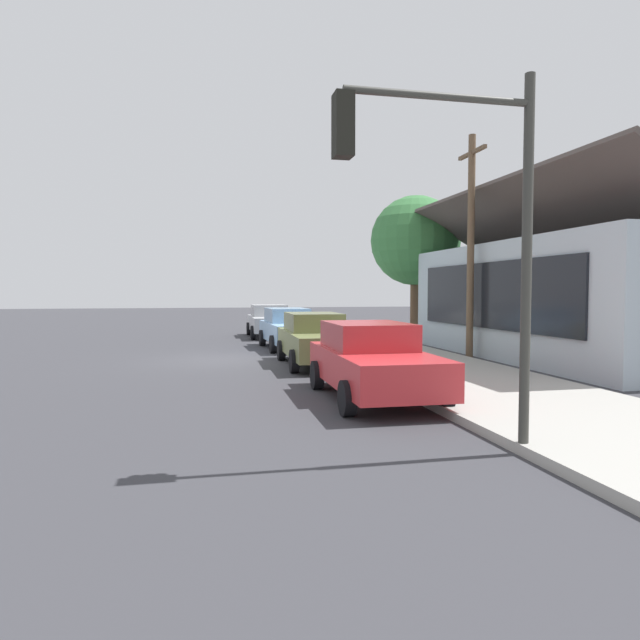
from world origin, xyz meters
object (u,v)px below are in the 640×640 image
object	(u,v)px
car_skyblue	(289,328)
car_olive	(315,339)
fire_hydrant_red	(400,361)
car_silver	(270,320)
car_cherry	(372,360)
traffic_light_main	(455,199)
shade_tree	(415,241)
utility_pole_wooden	(471,242)

from	to	relation	value
car_skyblue	car_olive	world-z (taller)	same
fire_hydrant_red	car_silver	bearing A→B (deg)	-173.73
car_skyblue	fire_hydrant_red	bearing A→B (deg)	8.78
car_silver	car_olive	size ratio (longest dim) A/B	0.98
car_cherry	traffic_light_main	bearing A→B (deg)	-2.08
car_cherry	shade_tree	bearing A→B (deg)	155.70
car_silver	shade_tree	bearing A→B (deg)	66.42
shade_tree	fire_hydrant_red	xyz separation A→B (m)	(11.29, -4.92, -4.11)
utility_pole_wooden	car_skyblue	bearing A→B (deg)	-128.52
car_skyblue	shade_tree	distance (m)	8.00
traffic_light_main	utility_pole_wooden	world-z (taller)	utility_pole_wooden
car_cherry	car_olive	bearing A→B (deg)	-178.30
traffic_light_main	fire_hydrant_red	distance (m)	7.36
traffic_light_main	car_silver	bearing A→B (deg)	179.75
traffic_light_main	car_cherry	bearing A→B (deg)	177.01
shade_tree	car_silver	bearing A→B (deg)	-114.60
car_cherry	fire_hydrant_red	distance (m)	2.64
shade_tree	utility_pole_wooden	distance (m)	7.34
car_olive	traffic_light_main	xyz separation A→B (m)	(9.85, -0.15, 2.68)
fire_hydrant_red	traffic_light_main	bearing A→B (deg)	-14.28
car_silver	car_cherry	distance (m)	16.46
car_olive	utility_pole_wooden	world-z (taller)	utility_pole_wooden
car_olive	car_cherry	bearing A→B (deg)	2.01
car_skyblue	utility_pole_wooden	distance (m)	7.73
car_cherry	shade_tree	xyz separation A→B (m)	(-13.49, 6.35, 3.79)
car_silver	car_skyblue	size ratio (longest dim) A/B	0.99
shade_tree	car_skyblue	bearing A→B (deg)	-66.21
shade_tree	car_olive	bearing A→B (deg)	-38.90
traffic_light_main	fire_hydrant_red	bearing A→B (deg)	165.72
utility_pole_wooden	traffic_light_main	bearing A→B (deg)	-28.18
shade_tree	traffic_light_main	xyz separation A→B (m)	(17.81, -6.58, -1.11)
shade_tree	traffic_light_main	bearing A→B (deg)	-20.26
car_olive	utility_pole_wooden	bearing A→B (deg)	98.65
traffic_light_main	utility_pole_wooden	distance (m)	11.99
car_skyblue	utility_pole_wooden	world-z (taller)	utility_pole_wooden
car_silver	car_skyblue	xyz separation A→B (m)	(5.81, 0.03, -0.00)
car_silver	car_olive	xyz separation A→B (m)	(10.93, 0.06, -0.00)
car_olive	utility_pole_wooden	xyz separation A→B (m)	(-0.72, 5.51, 3.11)
utility_pole_wooden	fire_hydrant_red	xyz separation A→B (m)	(4.04, -4.00, -3.43)
car_cherry	utility_pole_wooden	size ratio (longest dim) A/B	0.62
car_cherry	traffic_light_main	world-z (taller)	traffic_light_main
car_skyblue	utility_pole_wooden	xyz separation A→B (m)	(4.40, 5.53, 3.11)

